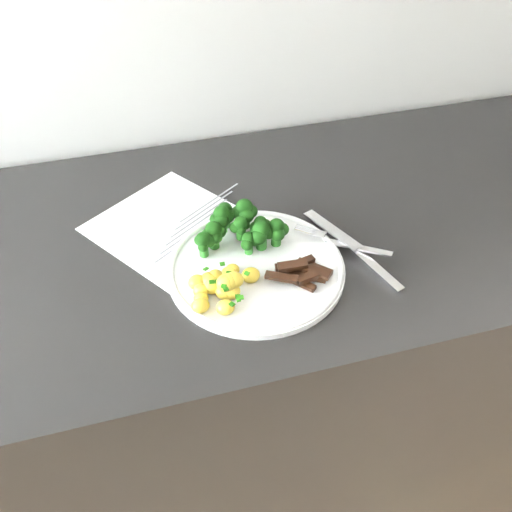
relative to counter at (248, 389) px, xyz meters
The scene contains 8 objects.
counter is the anchor object (origin of this frame).
recipe_paper 0.45m from the counter, 169.20° to the left, with size 0.34×0.37×0.00m.
plate 0.45m from the counter, 94.86° to the right, with size 0.26×0.26×0.01m.
broccoli 0.48m from the counter, 119.50° to the right, with size 0.14×0.10×0.06m.
potatoes 0.48m from the counter, 118.03° to the right, with size 0.11×0.10×0.04m.
beef_strips 0.47m from the counter, 67.86° to the right, with size 0.10×0.07×0.03m.
fork 0.48m from the counter, 31.65° to the right, with size 0.12×0.11×0.01m.
knife 0.48m from the counter, 36.46° to the right, with size 0.09×0.20×0.02m.
Camera 1 is at (-0.16, 1.02, 1.45)m, focal length 39.19 mm.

